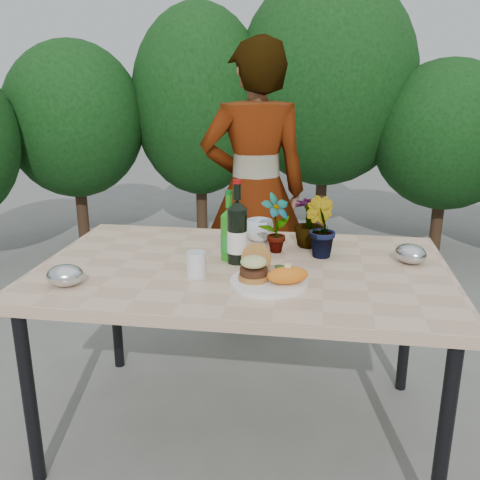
# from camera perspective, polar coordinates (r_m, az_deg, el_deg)

# --- Properties ---
(ground) EXTENTS (80.00, 80.00, 0.00)m
(ground) POSITION_cam_1_polar(r_m,az_deg,el_deg) (2.47, 0.30, -19.35)
(ground) COLOR slate
(ground) RESTS_ON ground
(patio_table) EXTENTS (1.60, 1.00, 0.75)m
(patio_table) POSITION_cam_1_polar(r_m,az_deg,el_deg) (2.13, 0.32, -4.19)
(patio_table) COLOR #D4AE8D
(patio_table) RESTS_ON ground
(shrub_hedge) EXTENTS (6.86, 5.24, 2.34)m
(shrub_hedge) POSITION_cam_1_polar(r_m,az_deg,el_deg) (3.73, 7.39, 12.12)
(shrub_hedge) COLOR #382316
(shrub_hedge) RESTS_ON ground
(dinner_plate) EXTENTS (0.28, 0.28, 0.01)m
(dinner_plate) POSITION_cam_1_polar(r_m,az_deg,el_deg) (1.92, 3.09, -4.53)
(dinner_plate) COLOR white
(dinner_plate) RESTS_ON patio_table
(burger_stack) EXTENTS (0.11, 0.16, 0.11)m
(burger_stack) POSITION_cam_1_polar(r_m,az_deg,el_deg) (1.93, 1.54, -2.77)
(burger_stack) COLOR #B7722D
(burger_stack) RESTS_ON dinner_plate
(sweet_potato) EXTENTS (0.17, 0.12, 0.06)m
(sweet_potato) POSITION_cam_1_polar(r_m,az_deg,el_deg) (1.89, 5.11, -3.77)
(sweet_potato) COLOR orange
(sweet_potato) RESTS_ON dinner_plate
(grilled_veg) EXTENTS (0.08, 0.05, 0.03)m
(grilled_veg) POSITION_cam_1_polar(r_m,az_deg,el_deg) (2.00, 3.85, -3.05)
(grilled_veg) COLOR olive
(grilled_veg) RESTS_ON dinner_plate
(wine_bottle) EXTENTS (0.08, 0.08, 0.34)m
(wine_bottle) POSITION_cam_1_polar(r_m,az_deg,el_deg) (2.11, -0.29, 0.77)
(wine_bottle) COLOR black
(wine_bottle) RESTS_ON patio_table
(sparkling_water) EXTENTS (0.07, 0.07, 0.29)m
(sparkling_water) POSITION_cam_1_polar(r_m,az_deg,el_deg) (2.15, -1.17, 0.56)
(sparkling_water) COLOR #1E8217
(sparkling_water) RESTS_ON patio_table
(plastic_cup) EXTENTS (0.07, 0.07, 0.09)m
(plastic_cup) POSITION_cam_1_polar(r_m,az_deg,el_deg) (1.99, -4.70, -2.59)
(plastic_cup) COLOR silver
(plastic_cup) RESTS_ON patio_table
(seedling_left) EXTENTS (0.16, 0.15, 0.25)m
(seedling_left) POSITION_cam_1_polar(r_m,az_deg,el_deg) (2.24, 3.83, 1.78)
(seedling_left) COLOR #245D20
(seedling_left) RESTS_ON patio_table
(seedling_mid) EXTENTS (0.17, 0.17, 0.25)m
(seedling_mid) POSITION_cam_1_polar(r_m,az_deg,el_deg) (2.21, 8.54, 1.34)
(seedling_mid) COLOR #2B561D
(seedling_mid) RESTS_ON patio_table
(seedling_right) EXTENTS (0.14, 0.14, 0.23)m
(seedling_right) POSITION_cam_1_polar(r_m,az_deg,el_deg) (2.33, 7.36, 1.99)
(seedling_right) COLOR #225D20
(seedling_right) RESTS_ON patio_table
(blue_bowl) EXTENTS (0.15, 0.15, 0.10)m
(blue_bowl) POSITION_cam_1_polar(r_m,az_deg,el_deg) (2.41, 2.08, 1.03)
(blue_bowl) COLOR silver
(blue_bowl) RESTS_ON patio_table
(foil_packet_left) EXTENTS (0.15, 0.13, 0.08)m
(foil_packet_left) POSITION_cam_1_polar(r_m,az_deg,el_deg) (2.00, -18.15, -3.62)
(foil_packet_left) COLOR silver
(foil_packet_left) RESTS_ON patio_table
(foil_packet_right) EXTENTS (0.17, 0.17, 0.08)m
(foil_packet_right) POSITION_cam_1_polar(r_m,az_deg,el_deg) (2.23, 17.73, -1.41)
(foil_packet_right) COLOR #B5B7BC
(foil_packet_right) RESTS_ON patio_table
(person) EXTENTS (0.69, 0.54, 1.67)m
(person) POSITION_cam_1_polar(r_m,az_deg,el_deg) (3.04, 1.58, 5.14)
(person) COLOR #8E5747
(person) RESTS_ON ground
(terracotta_pot) EXTENTS (0.17, 0.17, 0.14)m
(terracotta_pot) POSITION_cam_1_polar(r_m,az_deg,el_deg) (4.60, -16.51, -1.24)
(terracotta_pot) COLOR #C26832
(terracotta_pot) RESTS_ON ground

